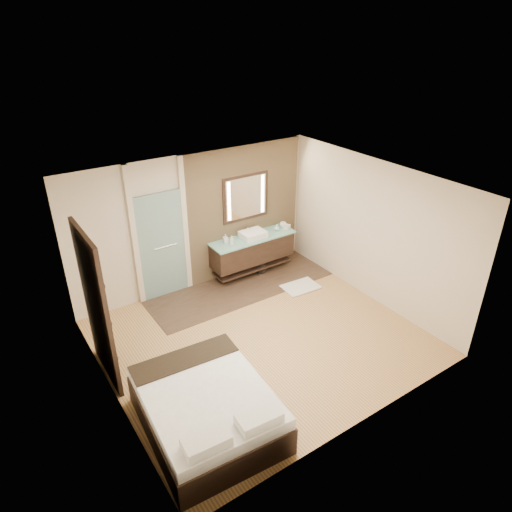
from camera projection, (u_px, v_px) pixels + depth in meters
floor at (261, 338)px, 7.79m from camera, size 5.00×5.00×0.00m
tile_strip at (241, 287)px, 9.26m from camera, size 3.80×1.30×0.01m
stone_wall at (244, 210)px, 9.32m from camera, size 2.60×0.08×2.70m
vanity at (253, 249)px, 9.47m from camera, size 1.85×0.55×0.88m
mirror_unit at (246, 197)px, 9.14m from camera, size 1.06×0.04×0.96m
frosted_door at (161, 242)px, 8.50m from camera, size 1.10×0.12×2.70m
shoji_partition at (97, 307)px, 6.47m from camera, size 0.06×1.20×2.40m
bed at (207, 409)px, 5.98m from camera, size 1.69×2.05×0.75m
bath_mat at (301, 287)px, 9.23m from camera, size 0.75×0.55×0.02m
waste_bin at (261, 268)px, 9.72m from camera, size 0.25×0.25×0.24m
tissue_box at (287, 227)px, 9.66m from camera, size 0.16×0.16×0.10m
soap_bottle_a at (232, 241)px, 8.95m from camera, size 0.09×0.09×0.20m
soap_bottle_b at (225, 239)px, 9.04m from camera, size 0.10×0.10×0.19m
soap_bottle_c at (277, 228)px, 9.58m from camera, size 0.13×0.13×0.14m
cup at (283, 225)px, 9.75m from camera, size 0.16×0.16×0.11m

